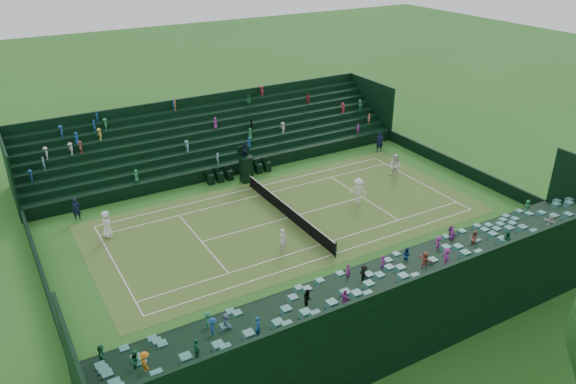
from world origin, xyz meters
name	(u,v)px	position (x,y,z in m)	size (l,w,h in m)	color
ground	(288,218)	(0.00, 0.00, 0.00)	(160.00, 160.00, 0.00)	#28631F
court_surface	(288,218)	(0.00, 0.00, 0.01)	(12.97, 26.77, 0.01)	#337928
perimeter_wall_north	(456,166)	(0.00, 15.88, 0.50)	(17.17, 0.20, 1.00)	black
perimeter_wall_south	(43,278)	(0.00, -15.88, 0.50)	(17.17, 0.20, 1.00)	black
perimeter_wall_east	(363,272)	(8.48, 0.00, 0.50)	(0.20, 31.77, 1.00)	black
perimeter_wall_west	(235,169)	(-8.48, 0.00, 0.50)	(0.20, 31.77, 1.00)	black
north_grandstand	(414,295)	(12.66, 0.00, 1.55)	(6.60, 32.00, 4.90)	black
south_grandstand	(214,141)	(-12.66, 0.00, 1.55)	(6.60, 32.00, 4.90)	black
tennis_net	(288,211)	(0.00, 0.00, 0.53)	(11.67, 0.10, 1.06)	black
umpire_chair	(246,166)	(-6.84, 0.17, 1.36)	(1.01, 1.01, 3.18)	black
courtside_chairs	(240,172)	(-7.84, 0.08, 0.43)	(0.52, 5.49, 1.13)	black
player_near_west	(107,224)	(-3.67, -11.39, 0.93)	(0.91, 0.59, 1.86)	white
player_near_east	(283,240)	(3.54, -2.42, 0.79)	(0.58, 0.38, 1.58)	white
player_far_west	(395,166)	(-1.70, 10.86, 0.94)	(0.91, 0.71, 1.88)	white
player_far_east	(358,191)	(0.50, 5.58, 0.96)	(1.24, 0.71, 1.91)	white
line_judge_north	(380,142)	(-6.57, 13.20, 0.94)	(0.69, 0.45, 1.88)	black
line_judge_south	(76,209)	(-7.06, -12.61, 0.79)	(0.58, 0.38, 1.58)	black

